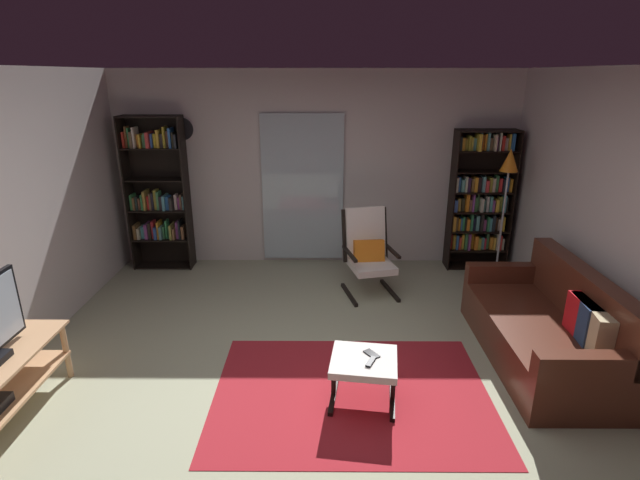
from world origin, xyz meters
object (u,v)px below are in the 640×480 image
Objects in this scene: bookshelf_near_sofa at (480,200)px; tv_remote at (371,362)px; ottoman at (364,366)px; wall_clock at (182,129)px; bookshelf_near_tv at (158,192)px; cell_phone at (372,354)px; lounge_armchair at (368,250)px; leather_sofa at (549,330)px; floor_lamp_by_shelf at (508,174)px.

tv_remote is (-1.71, -2.99, -0.53)m from bookshelf_near_sofa.
ottoman is 4.06m from wall_clock.
bookshelf_near_tv is 7.03× the size of wall_clock.
cell_phone reaches higher than ottoman.
bookshelf_near_tv is 1.99× the size of lounge_armchair.
wall_clock is at bearing 157.89° from lounge_armchair.
leather_sofa is at bearing 19.14° from ottoman.
cell_phone is (-1.69, -2.87, -0.54)m from bookshelf_near_sofa.
bookshelf_near_tv reaches higher than bookshelf_near_sofa.
ottoman is at bearing -160.86° from leather_sofa.
bookshelf_near_sofa is 12.95× the size of tv_remote.
ottoman is (-1.74, -0.60, 0.01)m from leather_sofa.
cell_phone is 0.08× the size of floor_lamp_by_shelf.
leather_sofa is at bearing -44.80° from lounge_armchair.
floor_lamp_by_shelf is (0.14, 1.79, 1.09)m from leather_sofa.
floor_lamp_by_shelf is at bearing 17.51° from cell_phone.
bookshelf_near_sofa is at bearing 103.13° from floor_lamp_by_shelf.
lounge_armchair is 1.90m from floor_lamp_by_shelf.
leather_sofa is at bearing -94.53° from floor_lamp_by_shelf.
floor_lamp_by_shelf reaches higher than cell_phone.
bookshelf_near_sofa reaches higher than tv_remote.
bookshelf_near_tv is 3.93m from ottoman.
ottoman is at bearing -54.94° from wall_clock.
cell_phone is 3.12m from floor_lamp_by_shelf.
wall_clock is at bearing 23.98° from bookshelf_near_tv.
ottoman is at bearing -128.19° from floor_lamp_by_shelf.
floor_lamp_by_shelf is (1.67, 0.27, 0.87)m from lounge_armchair.
tv_remote is at bearing -52.38° from ottoman.
leather_sofa is 2.16m from lounge_armchair.
bookshelf_near_sofa is at bearing 24.87° from cell_phone.
wall_clock is at bearing 125.06° from ottoman.
tv_remote is at bearing -133.33° from cell_phone.
ottoman is (-0.22, -2.12, -0.21)m from lounge_armchair.
wall_clock is (-2.16, 3.08, 1.52)m from ottoman.
lounge_armchair is at bearing 84.16° from ottoman.
lounge_armchair is 0.60× the size of floor_lamp_by_shelf.
lounge_armchair is at bearing 51.19° from cell_phone.
lounge_armchair is 1.77× the size of ottoman.
leather_sofa is at bearing -90.42° from bookshelf_near_sofa.
tv_remote is (-0.17, -2.18, -0.13)m from lounge_armchair.
bookshelf_near_tv reaches higher than wall_clock.
bookshelf_near_tv reaches higher than lounge_armchair.
lounge_armchair is at bearing -152.28° from bookshelf_near_sofa.
bookshelf_near_sofa is at bearing 85.30° from tv_remote.
bookshelf_near_sofa is at bearing -2.30° from wall_clock.
floor_lamp_by_shelf is 4.13m from wall_clock.
cell_phone is at bearing -53.63° from wall_clock.
wall_clock is (-2.38, 0.97, 1.32)m from lounge_armchair.
bookshelf_near_tv is 4.28m from bookshelf_near_sofa.
wall_clock is (-2.23, 3.03, 1.45)m from cell_phone.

